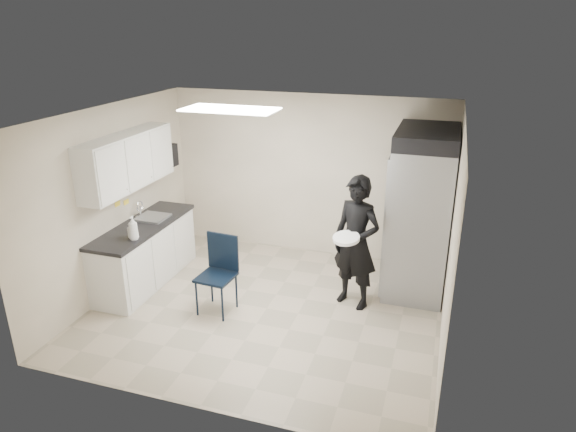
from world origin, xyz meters
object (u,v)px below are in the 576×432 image
(commercial_fridge, at_px, (420,218))
(lower_counter, at_px, (145,255))
(man_tuxedo, at_px, (356,243))
(folding_chair, at_px, (216,277))

(commercial_fridge, bearing_deg, lower_counter, -164.12)
(man_tuxedo, bearing_deg, folding_chair, -135.20)
(folding_chair, bearing_deg, lower_counter, 166.15)
(lower_counter, bearing_deg, folding_chair, -18.77)
(commercial_fridge, relative_size, folding_chair, 2.08)
(man_tuxedo, bearing_deg, commercial_fridge, 67.09)
(lower_counter, relative_size, folding_chair, 1.89)
(lower_counter, distance_m, folding_chair, 1.42)
(commercial_fridge, distance_m, folding_chair, 2.93)
(folding_chair, xyz_separation_m, man_tuxedo, (1.68, 0.75, 0.40))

